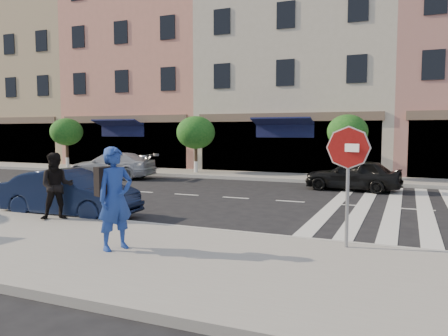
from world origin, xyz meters
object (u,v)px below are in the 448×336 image
Objects in this scene: stop_sign at (348,159)px; car_far_mid at (353,175)px; photographer at (115,198)px; walker at (57,186)px; car_near_mid at (70,193)px; car_far_left at (112,165)px.

car_far_mid is at bearing 114.32° from stop_sign.
car_far_mid is at bearing 9.11° from photographer.
stop_sign is 7.23m from walker.
walker is 0.43× the size of car_near_mid.
walker reaches higher than car_far_left.
car_near_mid is at bearing 23.16° from car_far_left.
stop_sign is at bearing -98.77° from car_near_mid.
stop_sign reaches higher than car_far_left.
car_near_mid is (-3.63, 2.76, -0.47)m from photographer.
car_near_mid is 0.88× the size of car_far_left.
stop_sign is 1.38× the size of walker.
stop_sign is 15.99m from car_far_left.
car_far_left is (-8.76, 11.36, -0.47)m from photographer.
walker is at bearing -155.63° from car_near_mid.
walker is at bearing -29.16° from car_far_mid.
photographer is 0.43× the size of car_far_left.
photographer is at bearing -136.92° from stop_sign.
stop_sign is at bearing 45.73° from car_far_left.
car_far_left is at bearing 161.89° from stop_sign.
stop_sign is 0.62× the size of car_far_mid.
walker is at bearing 84.84° from photographer.
photographer reaches higher than car_far_mid.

